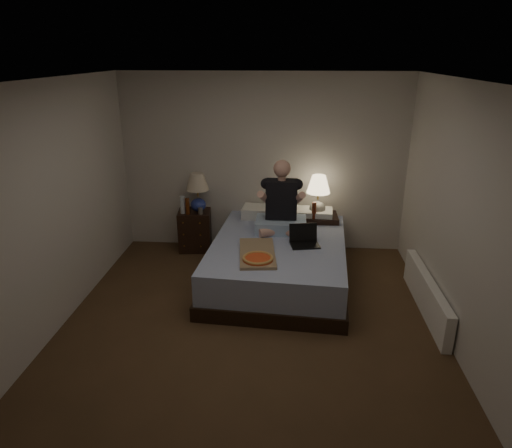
# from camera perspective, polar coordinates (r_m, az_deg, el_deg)

# --- Properties ---
(floor) EXTENTS (4.00, 4.50, 0.00)m
(floor) POSITION_cam_1_polar(r_m,az_deg,el_deg) (4.91, -0.81, -13.11)
(floor) COLOR brown
(floor) RESTS_ON ground
(ceiling) EXTENTS (4.00, 4.50, 0.00)m
(ceiling) POSITION_cam_1_polar(r_m,az_deg,el_deg) (4.08, -0.99, 17.48)
(ceiling) COLOR white
(ceiling) RESTS_ON ground
(wall_back) EXTENTS (4.00, 0.00, 2.50)m
(wall_back) POSITION_cam_1_polar(r_m,az_deg,el_deg) (6.49, 0.90, 7.53)
(wall_back) COLOR silver
(wall_back) RESTS_ON ground
(wall_front) EXTENTS (4.00, 0.00, 2.50)m
(wall_front) POSITION_cam_1_polar(r_m,az_deg,el_deg) (2.37, -6.00, -18.13)
(wall_front) COLOR silver
(wall_front) RESTS_ON ground
(wall_left) EXTENTS (0.00, 4.50, 2.50)m
(wall_left) POSITION_cam_1_polar(r_m,az_deg,el_deg) (4.93, -24.74, 1.27)
(wall_left) COLOR silver
(wall_left) RESTS_ON ground
(wall_right) EXTENTS (0.00, 4.50, 2.50)m
(wall_right) POSITION_cam_1_polar(r_m,az_deg,el_deg) (4.62, 24.67, 0.05)
(wall_right) COLOR silver
(wall_right) RESTS_ON ground
(bed) EXTENTS (1.77, 2.27, 0.54)m
(bed) POSITION_cam_1_polar(r_m,az_deg,el_deg) (5.75, 2.82, -4.68)
(bed) COLOR #586FB1
(bed) RESTS_ON floor
(nightstand_left) EXTENTS (0.49, 0.45, 0.59)m
(nightstand_left) POSITION_cam_1_polar(r_m,az_deg,el_deg) (6.71, -7.62, -0.75)
(nightstand_left) COLOR black
(nightstand_left) RESTS_ON floor
(nightstand_right) EXTENTS (0.48, 0.43, 0.61)m
(nightstand_right) POSITION_cam_1_polar(r_m,az_deg,el_deg) (6.50, 7.93, -1.42)
(nightstand_right) COLOR black
(nightstand_right) RESTS_ON floor
(lamp_left) EXTENTS (0.32, 0.32, 0.56)m
(lamp_left) POSITION_cam_1_polar(r_m,az_deg,el_deg) (6.51, -7.29, 3.94)
(lamp_left) COLOR #293996
(lamp_left) RESTS_ON nightstand_left
(lamp_right) EXTENTS (0.37, 0.37, 0.56)m
(lamp_right) POSITION_cam_1_polar(r_m,az_deg,el_deg) (6.31, 7.76, 3.57)
(lamp_right) COLOR gray
(lamp_right) RESTS_ON nightstand_right
(water_bottle) EXTENTS (0.07, 0.07, 0.25)m
(water_bottle) POSITION_cam_1_polar(r_m,az_deg,el_deg) (6.50, -9.16, 2.38)
(water_bottle) COLOR silver
(water_bottle) RESTS_ON nightstand_left
(soda_can) EXTENTS (0.07, 0.07, 0.10)m
(soda_can) POSITION_cam_1_polar(r_m,az_deg,el_deg) (6.46, -6.97, 1.66)
(soda_can) COLOR #A5A5A0
(soda_can) RESTS_ON nightstand_left
(beer_bottle_left) EXTENTS (0.06, 0.06, 0.23)m
(beer_bottle_left) POSITION_cam_1_polar(r_m,az_deg,el_deg) (6.47, -8.56, 2.22)
(beer_bottle_left) COLOR #5D290D
(beer_bottle_left) RESTS_ON nightstand_left
(beer_bottle_right) EXTENTS (0.06, 0.06, 0.23)m
(beer_bottle_right) POSITION_cam_1_polar(r_m,az_deg,el_deg) (6.20, 7.26, 1.70)
(beer_bottle_right) COLOR #60200D
(beer_bottle_right) RESTS_ON nightstand_right
(person) EXTENTS (0.66, 0.52, 0.93)m
(person) POSITION_cam_1_polar(r_m,az_deg,el_deg) (5.82, 3.20, 3.42)
(person) COLOR black
(person) RESTS_ON bed
(laptop) EXTENTS (0.39, 0.34, 0.24)m
(laptop) POSITION_cam_1_polar(r_m,az_deg,el_deg) (5.50, 6.17, -1.57)
(laptop) COLOR black
(laptop) RESTS_ON bed
(pizza_box) EXTENTS (0.48, 0.80, 0.08)m
(pizza_box) POSITION_cam_1_polar(r_m,az_deg,el_deg) (5.07, 0.23, -4.42)
(pizza_box) COLOR #9D815E
(pizza_box) RESTS_ON bed
(radiator) EXTENTS (0.10, 1.60, 0.40)m
(radiator) POSITION_cam_1_polar(r_m,az_deg,el_deg) (5.47, 20.53, -8.31)
(radiator) COLOR white
(radiator) RESTS_ON floor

